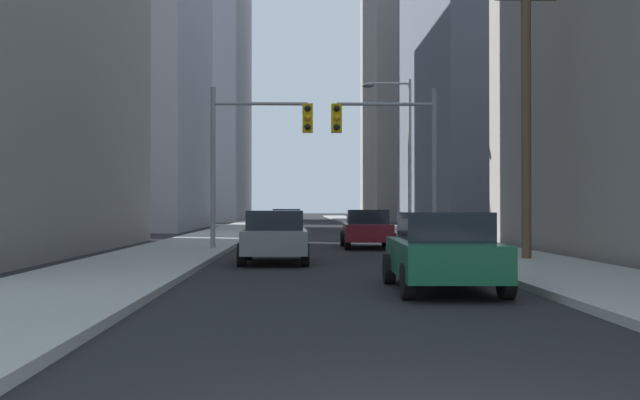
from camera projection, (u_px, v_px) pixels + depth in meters
sidewalk_left at (240, 228)px, 54.58m from camera, size 3.63×160.00×0.15m
sidewalk_right at (383, 228)px, 54.88m from camera, size 3.63×160.00×0.15m
sedan_green at (443, 251)px, 14.29m from camera, size 1.95×4.25×1.52m
sedan_grey at (275, 236)px, 21.56m from camera, size 1.95×4.23×1.52m
sedan_maroon at (367, 229)px, 29.48m from camera, size 1.95×4.26×1.52m
sedan_white at (286, 222)px, 43.69m from camera, size 1.95×4.26×1.52m
traffic_signal_near_left at (257, 141)px, 27.20m from camera, size 3.73×0.44×6.00m
traffic_signal_near_right at (390, 141)px, 27.33m from camera, size 3.88×0.44×6.00m
utility_pole_right at (526, 97)px, 21.50m from camera, size 2.20×0.28×9.06m
street_lamp_right at (402, 144)px, 34.18m from camera, size 2.28×0.32×7.50m
building_left_mid_office at (57, 63)px, 54.86m from camera, size 20.73×18.35×24.54m
building_left_far_tower at (184, 32)px, 91.22m from camera, size 14.88×25.76×46.14m
building_right_mid_block at (571, 29)px, 56.42m from camera, size 23.12×23.64×30.21m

